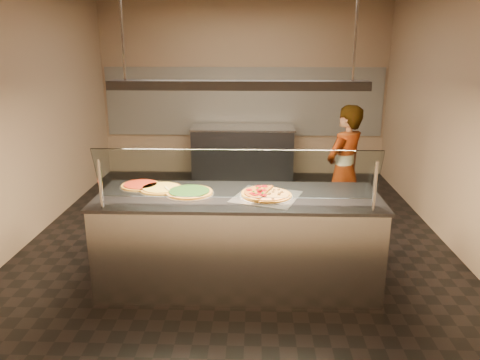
{
  "coord_description": "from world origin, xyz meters",
  "views": [
    {
      "loc": [
        0.21,
        -5.35,
        2.32
      ],
      "look_at": [
        0.07,
        -0.97,
        1.02
      ],
      "focal_mm": 35.0,
      "sensor_mm": 36.0,
      "label": 1
    }
  ],
  "objects_px": {
    "perforated_tray": "(266,196)",
    "half_pizza_sausage": "(278,194)",
    "pizza_spatula": "(172,190)",
    "prep_table": "(243,153)",
    "sneeze_guard": "(237,175)",
    "half_pizza_pepperoni": "(254,193)",
    "pizza_cheese": "(161,188)",
    "pizza_tomato": "(141,185)",
    "heat_lamp_housing": "(238,85)",
    "serving_counter": "(238,240)",
    "pizza_spinach": "(189,192)",
    "worker": "(344,171)"
  },
  "relations": [
    {
      "from": "prep_table",
      "to": "pizza_spinach",
      "type": "bearing_deg",
      "value": -96.3
    },
    {
      "from": "serving_counter",
      "to": "sneeze_guard",
      "type": "distance_m",
      "value": 0.83
    },
    {
      "from": "sneeze_guard",
      "to": "perforated_tray",
      "type": "xyz_separation_m",
      "value": [
        0.26,
        0.3,
        -0.29
      ]
    },
    {
      "from": "half_pizza_pepperoni",
      "to": "pizza_cheese",
      "type": "relative_size",
      "value": 1.17
    },
    {
      "from": "pizza_spinach",
      "to": "prep_table",
      "type": "xyz_separation_m",
      "value": [
        0.41,
        3.69,
        -0.48
      ]
    },
    {
      "from": "prep_table",
      "to": "heat_lamp_housing",
      "type": "bearing_deg",
      "value": -89.08
    },
    {
      "from": "sneeze_guard",
      "to": "half_pizza_pepperoni",
      "type": "bearing_deg",
      "value": 62.83
    },
    {
      "from": "half_pizza_sausage",
      "to": "pizza_cheese",
      "type": "relative_size",
      "value": 1.17
    },
    {
      "from": "half_pizza_pepperoni",
      "to": "prep_table",
      "type": "height_order",
      "value": "half_pizza_pepperoni"
    },
    {
      "from": "perforated_tray",
      "to": "half_pizza_sausage",
      "type": "xyz_separation_m",
      "value": [
        0.11,
        0.0,
        0.02
      ]
    },
    {
      "from": "pizza_tomato",
      "to": "prep_table",
      "type": "xyz_separation_m",
      "value": [
        0.93,
        3.47,
        -0.48
      ]
    },
    {
      "from": "pizza_tomato",
      "to": "worker",
      "type": "bearing_deg",
      "value": 26.7
    },
    {
      "from": "serving_counter",
      "to": "pizza_spatula",
      "type": "bearing_deg",
      "value": 175.35
    },
    {
      "from": "serving_counter",
      "to": "half_pizza_sausage",
      "type": "distance_m",
      "value": 0.62
    },
    {
      "from": "sneeze_guard",
      "to": "prep_table",
      "type": "xyz_separation_m",
      "value": [
        -0.06,
        4.06,
        -0.76
      ]
    },
    {
      "from": "half_pizza_sausage",
      "to": "heat_lamp_housing",
      "type": "xyz_separation_m",
      "value": [
        -0.38,
        0.05,
        0.99
      ]
    },
    {
      "from": "pizza_spinach",
      "to": "serving_counter",
      "type": "bearing_deg",
      "value": -3.47
    },
    {
      "from": "half_pizza_pepperoni",
      "to": "worker",
      "type": "xyz_separation_m",
      "value": [
        1.09,
        1.41,
        -0.16
      ]
    },
    {
      "from": "half_pizza_pepperoni",
      "to": "pizza_spatula",
      "type": "bearing_deg",
      "value": 172.81
    },
    {
      "from": "pizza_tomato",
      "to": "worker",
      "type": "height_order",
      "value": "worker"
    },
    {
      "from": "heat_lamp_housing",
      "to": "worker",
      "type": "bearing_deg",
      "value": 47.61
    },
    {
      "from": "pizza_cheese",
      "to": "prep_table",
      "type": "distance_m",
      "value": 3.67
    },
    {
      "from": "pizza_spatula",
      "to": "half_pizza_sausage",
      "type": "bearing_deg",
      "value": -5.55
    },
    {
      "from": "half_pizza_pepperoni",
      "to": "pizza_cheese",
      "type": "xyz_separation_m",
      "value": [
        -0.91,
        0.19,
        -0.02
      ]
    },
    {
      "from": "sneeze_guard",
      "to": "pizza_cheese",
      "type": "distance_m",
      "value": 0.94
    },
    {
      "from": "half_pizza_sausage",
      "to": "prep_table",
      "type": "height_order",
      "value": "half_pizza_sausage"
    },
    {
      "from": "perforated_tray",
      "to": "pizza_spinach",
      "type": "bearing_deg",
      "value": 174.05
    },
    {
      "from": "sneeze_guard",
      "to": "pizza_spatula",
      "type": "bearing_deg",
      "value": 148.01
    },
    {
      "from": "sneeze_guard",
      "to": "worker",
      "type": "relative_size",
      "value": 1.51
    },
    {
      "from": "perforated_tray",
      "to": "half_pizza_pepperoni",
      "type": "relative_size",
      "value": 1.39
    },
    {
      "from": "pizza_spinach",
      "to": "pizza_cheese",
      "type": "height_order",
      "value": "pizza_spinach"
    },
    {
      "from": "heat_lamp_housing",
      "to": "serving_counter",
      "type": "bearing_deg",
      "value": 90.0
    },
    {
      "from": "half_pizza_sausage",
      "to": "pizza_tomato",
      "type": "bearing_deg",
      "value": 168.05
    },
    {
      "from": "half_pizza_sausage",
      "to": "pizza_tomato",
      "type": "xyz_separation_m",
      "value": [
        -1.36,
        0.29,
        -0.01
      ]
    },
    {
      "from": "prep_table",
      "to": "half_pizza_pepperoni",
      "type": "bearing_deg",
      "value": -86.78
    },
    {
      "from": "pizza_cheese",
      "to": "prep_table",
      "type": "relative_size",
      "value": 0.25
    },
    {
      "from": "heat_lamp_housing",
      "to": "pizza_spinach",
      "type": "bearing_deg",
      "value": 176.53
    },
    {
      "from": "worker",
      "to": "sneeze_guard",
      "type": "bearing_deg",
      "value": 9.47
    },
    {
      "from": "perforated_tray",
      "to": "pizza_tomato",
      "type": "distance_m",
      "value": 1.28
    },
    {
      "from": "pizza_spinach",
      "to": "pizza_spatula",
      "type": "height_order",
      "value": "pizza_spatula"
    },
    {
      "from": "serving_counter",
      "to": "half_pizza_pepperoni",
      "type": "height_order",
      "value": "half_pizza_pepperoni"
    },
    {
      "from": "pizza_spinach",
      "to": "pizza_spatula",
      "type": "distance_m",
      "value": 0.17
    },
    {
      "from": "pizza_spinach",
      "to": "half_pizza_sausage",
      "type": "bearing_deg",
      "value": -5.07
    },
    {
      "from": "sneeze_guard",
      "to": "half_pizza_sausage",
      "type": "height_order",
      "value": "sneeze_guard"
    },
    {
      "from": "serving_counter",
      "to": "worker",
      "type": "bearing_deg",
      "value": 47.61
    },
    {
      "from": "perforated_tray",
      "to": "half_pizza_sausage",
      "type": "bearing_deg",
      "value": 0.68
    },
    {
      "from": "pizza_spatula",
      "to": "prep_table",
      "type": "relative_size",
      "value": 0.15
    },
    {
      "from": "pizza_tomato",
      "to": "serving_counter",
      "type": "bearing_deg",
      "value": -13.78
    },
    {
      "from": "half_pizza_sausage",
      "to": "pizza_tomato",
      "type": "relative_size",
      "value": 1.27
    },
    {
      "from": "serving_counter",
      "to": "heat_lamp_housing",
      "type": "bearing_deg",
      "value": -90.0
    }
  ]
}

